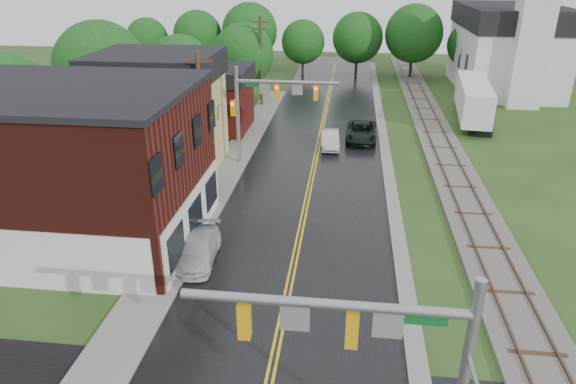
% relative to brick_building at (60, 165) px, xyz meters
% --- Properties ---
extents(main_road, '(10.00, 90.00, 0.02)m').
position_rel_brick_building_xyz_m(main_road, '(12.48, 15.00, -4.15)').
color(main_road, black).
rests_on(main_road, ground).
extents(curb_right, '(0.80, 70.00, 0.12)m').
position_rel_brick_building_xyz_m(curb_right, '(17.88, 20.00, -4.15)').
color(curb_right, gray).
rests_on(curb_right, ground).
extents(sidewalk_left, '(2.40, 50.00, 0.12)m').
position_rel_brick_building_xyz_m(sidewalk_left, '(6.28, 10.00, -4.15)').
color(sidewalk_left, gray).
rests_on(sidewalk_left, ground).
extents(brick_building, '(14.30, 10.30, 8.30)m').
position_rel_brick_building_xyz_m(brick_building, '(0.00, 0.00, 0.00)').
color(brick_building, '#43140E').
rests_on(brick_building, ground).
extents(yellow_house, '(8.00, 7.00, 6.40)m').
position_rel_brick_building_xyz_m(yellow_house, '(1.48, 11.00, -0.95)').
color(yellow_house, tan).
rests_on(yellow_house, ground).
extents(darkred_building, '(7.00, 6.00, 4.40)m').
position_rel_brick_building_xyz_m(darkred_building, '(2.48, 20.00, -1.95)').
color(darkred_building, '#3F0F0C').
rests_on(darkred_building, ground).
extents(church, '(10.40, 18.40, 20.00)m').
position_rel_brick_building_xyz_m(church, '(32.48, 38.74, 1.68)').
color(church, silver).
rests_on(church, ground).
extents(railroad, '(3.20, 80.00, 0.30)m').
position_rel_brick_building_xyz_m(railroad, '(22.48, 20.00, -4.05)').
color(railroad, '#59544C').
rests_on(railroad, ground).
extents(traffic_signal_near, '(7.34, 0.30, 7.20)m').
position_rel_brick_building_xyz_m(traffic_signal_near, '(15.96, -13.00, 0.82)').
color(traffic_signal_near, gray).
rests_on(traffic_signal_near, ground).
extents(traffic_signal_far, '(7.34, 0.43, 7.20)m').
position_rel_brick_building_xyz_m(traffic_signal_far, '(9.01, 12.00, 0.82)').
color(traffic_signal_far, gray).
rests_on(traffic_signal_far, ground).
extents(utility_pole_b, '(1.80, 0.28, 9.00)m').
position_rel_brick_building_xyz_m(utility_pole_b, '(5.68, 7.00, 0.57)').
color(utility_pole_b, '#382616').
rests_on(utility_pole_b, ground).
extents(utility_pole_c, '(1.80, 0.28, 9.00)m').
position_rel_brick_building_xyz_m(utility_pole_c, '(5.68, 29.00, 0.57)').
color(utility_pole_c, '#382616').
rests_on(utility_pole_c, ground).
extents(tree_left_a, '(6.80, 6.80, 8.67)m').
position_rel_brick_building_xyz_m(tree_left_a, '(-7.36, 6.90, 0.96)').
color(tree_left_a, black).
rests_on(tree_left_a, ground).
extents(tree_left_b, '(7.60, 7.60, 9.69)m').
position_rel_brick_building_xyz_m(tree_left_b, '(-5.36, 16.90, 1.57)').
color(tree_left_b, black).
rests_on(tree_left_b, ground).
extents(tree_left_c, '(6.00, 6.00, 7.65)m').
position_rel_brick_building_xyz_m(tree_left_c, '(-1.36, 24.90, 0.36)').
color(tree_left_c, black).
rests_on(tree_left_c, ground).
extents(tree_left_e, '(6.40, 6.40, 8.16)m').
position_rel_brick_building_xyz_m(tree_left_e, '(3.64, 30.90, 0.66)').
color(tree_left_e, black).
rests_on(tree_left_e, ground).
extents(suv_dark, '(2.63, 5.43, 1.49)m').
position_rel_brick_building_xyz_m(suv_dark, '(15.98, 18.57, -3.41)').
color(suv_dark, black).
rests_on(suv_dark, ground).
extents(sedan_silver, '(1.76, 4.20, 1.35)m').
position_rel_brick_building_xyz_m(sedan_silver, '(13.42, 16.42, -3.48)').
color(sedan_silver, '#B6B6BB').
rests_on(sedan_silver, ground).
extents(pickup_white, '(2.06, 4.51, 1.28)m').
position_rel_brick_building_xyz_m(pickup_white, '(7.68, -1.76, -3.51)').
color(pickup_white, silver).
rests_on(pickup_white, ground).
extents(semi_trailer, '(3.89, 11.85, 3.71)m').
position_rel_brick_building_xyz_m(semi_trailer, '(26.32, 25.54, -1.94)').
color(semi_trailer, black).
rests_on(semi_trailer, ground).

